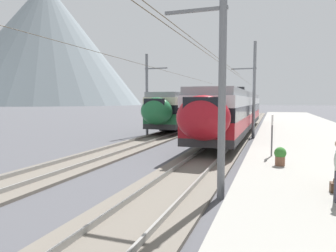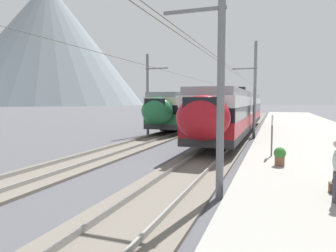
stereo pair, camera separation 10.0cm
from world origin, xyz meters
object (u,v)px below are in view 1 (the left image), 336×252
train_near_platform (235,110)px  catenary_mast_west (219,66)px  platform_sign (272,126)px  handbag_beside_passenger (334,187)px  catenary_mast_far_side (148,92)px  catenary_mast_mid (253,89)px  train_far_track (193,108)px  potted_plant_platform_edge (280,155)px

train_near_platform → catenary_mast_west: size_ratio=0.66×
platform_sign → handbag_beside_passenger: platform_sign is taller
catenary_mast_west → train_near_platform: bearing=5.0°
catenary_mast_far_side → platform_sign: 14.52m
catenary_mast_west → catenary_mast_far_side: (15.83, 9.02, -0.35)m
train_near_platform → platform_sign: bearing=-165.5°
catenary_mast_mid → handbag_beside_passenger: bearing=-168.0°
train_far_track → catenary_mast_far_side: 9.82m
catenary_mast_west → catenary_mast_far_side: bearing=29.7°
train_far_track → handbag_beside_passenger: (-24.89, -10.76, -1.68)m
handbag_beside_passenger → potted_plant_platform_edge: potted_plant_platform_edge is taller
train_far_track → catenary_mast_far_side: (-9.54, 1.66, 1.63)m
train_near_platform → platform_sign: train_near_platform is taller
train_near_platform → train_far_track: 8.89m
platform_sign → potted_plant_platform_edge: platform_sign is taller
catenary_mast_far_side → platform_sign: bearing=-132.4°
train_far_track → potted_plant_platform_edge: train_far_track is taller
train_near_platform → catenary_mast_far_side: bearing=110.4°
platform_sign → catenary_mast_mid: bearing=8.9°
handbag_beside_passenger → potted_plant_platform_edge: (3.44, 1.44, 0.29)m
catenary_mast_far_side → catenary_mast_west: bearing=-150.3°
catenary_mast_far_side → platform_sign: (-9.70, -10.63, -1.94)m
catenary_mast_west → potted_plant_platform_edge: size_ratio=55.15×
catenary_mast_mid → platform_sign: bearing=-171.1°
catenary_mast_mid → catenary_mast_far_side: size_ratio=1.00×
potted_plant_platform_edge → train_near_platform: bearing=13.7°
potted_plant_platform_edge → catenary_mast_far_side: bearing=42.7°
catenary_mast_west → catenary_mast_mid: size_ratio=1.00×
train_near_platform → potted_plant_platform_edge: 15.16m
train_far_track → catenary_mast_far_side: bearing=170.1°
platform_sign → potted_plant_platform_edge: 2.49m
catenary_mast_west → platform_sign: 6.74m
catenary_mast_far_side → potted_plant_platform_edge: (-11.92, -10.98, -3.01)m
catenary_mast_far_side → handbag_beside_passenger: bearing=-141.0°
catenary_mast_west → handbag_beside_passenger: catenary_mast_west is taller
catenary_mast_far_side → train_near_platform: bearing=-69.6°
train_near_platform → handbag_beside_passenger: 18.86m
train_near_platform → train_far_track: same height
potted_plant_platform_edge → catenary_mast_west: bearing=153.3°
catenary_mast_mid → handbag_beside_passenger: (-16.03, -3.41, -3.57)m
platform_sign → handbag_beside_passenger: (-5.66, -1.79, -1.36)m
train_far_track → handbag_beside_passenger: train_far_track is taller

